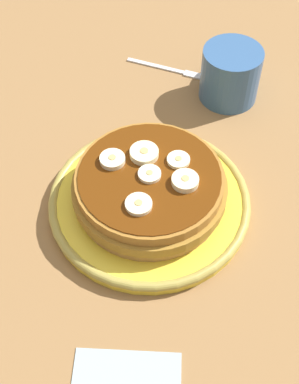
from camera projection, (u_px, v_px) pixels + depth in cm
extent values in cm
cube|color=olive|center=(149.00, 214.00, 67.73)|extent=(140.00, 140.00, 3.00)
cylinder|color=yellow|center=(149.00, 203.00, 65.90)|extent=(24.63, 24.63, 1.63)
torus|color=#A49342|center=(149.00, 200.00, 65.45)|extent=(25.03, 25.03, 1.14)
cylinder|color=#AC7A41|center=(149.00, 197.00, 64.46)|extent=(17.93, 17.93, 1.48)
cylinder|color=olive|center=(153.00, 189.00, 63.39)|extent=(18.72, 18.72, 1.48)
cylinder|color=#9D6827|center=(149.00, 181.00, 62.20)|extent=(17.68, 17.68, 1.48)
cylinder|color=#592B0A|center=(149.00, 176.00, 61.68)|extent=(16.85, 16.85, 0.16)
cylinder|color=#F8EDC3|center=(151.00, 174.00, 61.54)|extent=(2.72, 2.72, 0.62)
cylinder|color=tan|center=(151.00, 172.00, 61.26)|extent=(0.76, 0.76, 0.08)
cylinder|color=beige|center=(112.00, 160.00, 62.73)|extent=(3.05, 3.05, 0.84)
cylinder|color=tan|center=(112.00, 157.00, 62.37)|extent=(0.85, 0.85, 0.08)
cylinder|color=#FAE7B6|center=(139.00, 205.00, 58.78)|extent=(3.07, 3.07, 0.68)
cylinder|color=tan|center=(139.00, 203.00, 58.48)|extent=(0.86, 0.86, 0.08)
cylinder|color=#FDEBB6|center=(185.00, 181.00, 60.65)|extent=(3.17, 3.17, 0.99)
cylinder|color=tan|center=(185.00, 178.00, 60.22)|extent=(0.89, 0.89, 0.08)
cylinder|color=#FDECB5|center=(144.00, 154.00, 63.26)|extent=(3.47, 3.47, 0.98)
cylinder|color=tan|center=(144.00, 151.00, 62.84)|extent=(0.97, 0.97, 0.08)
cylinder|color=#F4EDBC|center=(178.00, 160.00, 62.85)|extent=(2.76, 2.76, 0.60)
cylinder|color=tan|center=(179.00, 158.00, 62.58)|extent=(0.77, 0.77, 0.08)
cylinder|color=#33598C|center=(230.00, 75.00, 76.08)|extent=(8.54, 8.54, 7.95)
cylinder|color=black|center=(233.00, 56.00, 73.56)|extent=(7.26, 7.26, 0.48)
torus|color=#33598C|center=(232.00, 55.00, 78.80)|extent=(5.99, 1.54, 5.99)
cube|color=silver|center=(156.00, 65.00, 83.13)|extent=(2.71, 9.43, 0.50)
cube|color=silver|center=(195.00, 75.00, 81.73)|extent=(1.98, 3.69, 0.50)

